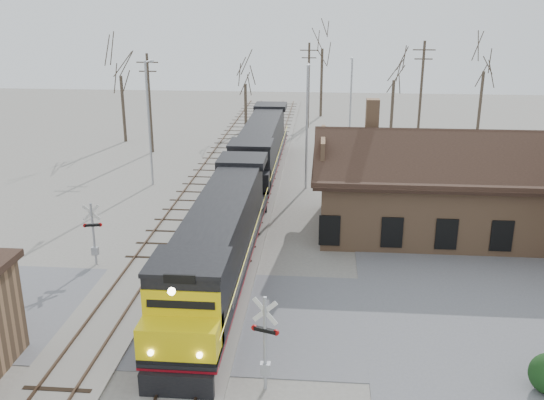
{
  "coord_description": "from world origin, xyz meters",
  "views": [
    {
      "loc": [
        5.02,
        -24.15,
        13.78
      ],
      "look_at": [
        2.14,
        9.0,
        2.68
      ],
      "focal_mm": 40.0,
      "sensor_mm": 36.0,
      "label": 1
    }
  ],
  "objects": [
    {
      "name": "road",
      "position": [
        0.0,
        0.0,
        0.01
      ],
      "size": [
        60.0,
        9.0,
        0.03
      ],
      "primitive_type": "cube",
      "color": "slate",
      "rests_on": "ground"
    },
    {
      "name": "tree_c",
      "position": [
        4.58,
        50.0,
        9.44
      ],
      "size": [
        5.4,
        5.4,
        13.24
      ],
      "color": "#382D23",
      "rests_on": "ground"
    },
    {
      "name": "tree_d",
      "position": [
        12.13,
        40.16,
        6.64
      ],
      "size": [
        3.81,
        3.81,
        9.33
      ],
      "color": "#382D23",
      "rests_on": "ground"
    },
    {
      "name": "ground",
      "position": [
        0.0,
        0.0,
        0.0
      ],
      "size": [
        140.0,
        140.0,
        0.0
      ],
      "primitive_type": "plane",
      "color": "gray",
      "rests_on": "ground"
    },
    {
      "name": "crossbuck_near",
      "position": [
        3.12,
        -5.11,
        1.8
      ],
      "size": [
        1.05,
        0.41,
        3.79
      ],
      "rotation": [
        0.0,
        0.0,
        -0.32
      ],
      "color": "#A5A8AD",
      "rests_on": "ground"
    },
    {
      "name": "track_main",
      "position": [
        0.0,
        15.0,
        0.07
      ],
      "size": [
        3.4,
        90.0,
        0.24
      ],
      "color": "gray",
      "rests_on": "ground"
    },
    {
      "name": "utility_pole_a",
      "position": [
        -11.0,
        30.29,
        4.77
      ],
      "size": [
        2.0,
        0.24,
        9.11
      ],
      "color": "#382D23",
      "rests_on": "ground"
    },
    {
      "name": "utility_pole_b",
      "position": [
        3.22,
        42.92,
        4.85
      ],
      "size": [
        2.0,
        0.24,
        9.26
      ],
      "color": "#382D23",
      "rests_on": "ground"
    },
    {
      "name": "crossbuck_far",
      "position": [
        -7.14,
        5.11,
        1.69
      ],
      "size": [
        1.0,
        0.32,
        3.52
      ],
      "rotation": [
        0.0,
        0.0,
        3.36
      ],
      "color": "#A5A8AD",
      "rests_on": "ground"
    },
    {
      "name": "tree_b",
      "position": [
        -3.48,
        40.68,
        5.92
      ],
      "size": [
        3.4,
        3.4,
        8.33
      ],
      "color": "#382D23",
      "rests_on": "ground"
    },
    {
      "name": "locomotive_trailing",
      "position": [
        0.0,
        23.24,
        2.3
      ],
      "size": [
        2.95,
        19.75,
        4.15
      ],
      "color": "black",
      "rests_on": "ground"
    },
    {
      "name": "streetlight_a",
      "position": [
        -8.14,
        20.15,
        5.26
      ],
      "size": [
        0.25,
        2.04,
        9.44
      ],
      "color": "#A5A8AD",
      "rests_on": "ground"
    },
    {
      "name": "locomotive_lead",
      "position": [
        0.0,
        3.22,
        2.3
      ],
      "size": [
        2.95,
        19.75,
        4.38
      ],
      "color": "black",
      "rests_on": "ground"
    },
    {
      "name": "utility_pole_c",
      "position": [
        13.79,
        32.45,
        5.33
      ],
      "size": [
        2.0,
        0.24,
        10.2
      ],
      "color": "#382D23",
      "rests_on": "ground"
    },
    {
      "name": "tree_a",
      "position": [
        -14.97,
        34.45,
        7.63
      ],
      "size": [
        4.38,
        4.38,
        10.72
      ],
      "color": "#382D23",
      "rests_on": "ground"
    },
    {
      "name": "depot",
      "position": [
        11.99,
        12.0,
        2.41
      ],
      "size": [
        15.2,
        9.31,
        7.9
      ],
      "color": "#A17553",
      "rests_on": "ground"
    },
    {
      "name": "tree_e",
      "position": [
        21.31,
        40.88,
        7.71
      ],
      "size": [
        4.42,
        4.42,
        10.83
      ],
      "color": "#382D23",
      "rests_on": "ground"
    },
    {
      "name": "streetlight_c",
      "position": [
        7.62,
        36.97,
        4.64
      ],
      "size": [
        0.25,
        2.04,
        8.22
      ],
      "color": "#A5A8AD",
      "rests_on": "ground"
    },
    {
      "name": "streetlight_b",
      "position": [
        3.77,
        20.29,
        5.16
      ],
      "size": [
        0.25,
        2.04,
        9.24
      ],
      "color": "#A5A8AD",
      "rests_on": "ground"
    },
    {
      "name": "track_siding",
      "position": [
        -4.5,
        15.0,
        0.07
      ],
      "size": [
        3.4,
        90.0,
        0.24
      ],
      "color": "gray",
      "rests_on": "ground"
    }
  ]
}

